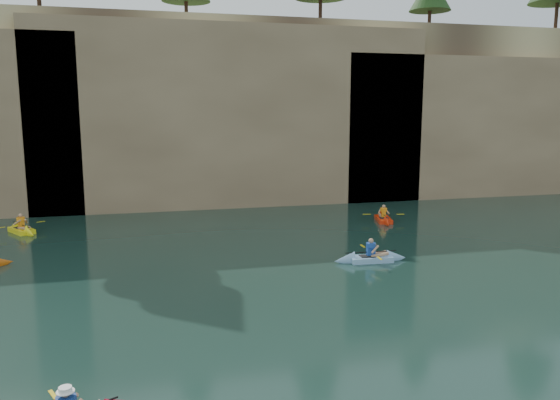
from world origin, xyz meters
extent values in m
plane|color=black|center=(0.00, 0.00, 0.00)|extent=(160.00, 160.00, 0.00)
cube|color=tan|center=(0.00, 30.00, 6.00)|extent=(70.00, 16.00, 12.00)
cube|color=#9A7F5D|center=(2.00, 22.60, 5.70)|extent=(24.00, 2.40, 11.40)
cube|color=#9A7F5D|center=(22.00, 22.60, 4.92)|extent=(26.00, 2.40, 9.84)
cube|color=black|center=(-4.00, 21.95, 1.60)|extent=(3.50, 1.00, 3.20)
cube|color=black|center=(10.00, 21.95, 2.25)|extent=(5.00, 1.00, 4.50)
sphere|color=tan|center=(-5.28, -1.05, 0.85)|extent=(0.19, 0.19, 0.19)
cube|color=yellow|center=(-5.63, -0.25, 0.42)|extent=(0.24, 0.42, 0.02)
cylinder|color=white|center=(-5.28, -1.05, 0.89)|extent=(0.33, 0.33, 0.09)
cone|color=#D55B0D|center=(-9.16, 11.41, 0.13)|extent=(1.07, 1.02, 0.71)
cube|color=#85B2DE|center=(4.89, 8.41, 0.13)|extent=(2.34, 0.87, 0.26)
cone|color=#85B2DE|center=(5.97, 8.35, 0.13)|extent=(0.85, 0.76, 0.71)
cone|color=#85B2DE|center=(3.81, 8.47, 0.13)|extent=(0.85, 0.76, 0.71)
cube|color=black|center=(4.74, 8.42, 0.23)|extent=(0.57, 0.48, 0.04)
cube|color=#1C439A|center=(4.89, 8.41, 0.51)|extent=(0.34, 0.23, 0.48)
sphere|color=tan|center=(4.89, 8.41, 0.85)|extent=(0.20, 0.20, 0.20)
cylinder|color=black|center=(4.89, 8.41, 0.40)|extent=(2.10, 0.16, 0.04)
cube|color=yellow|center=(4.94, 9.36, 0.40)|extent=(0.10, 0.42, 0.02)
cube|color=yellow|center=(4.83, 7.46, 0.40)|extent=(0.10, 0.42, 0.02)
cube|color=red|center=(8.77, 15.60, 0.13)|extent=(1.28, 2.48, 0.25)
cone|color=red|center=(9.05, 16.69, 0.13)|extent=(0.87, 0.98, 0.69)
cone|color=red|center=(8.49, 14.52, 0.13)|extent=(0.87, 0.98, 0.69)
cube|color=black|center=(8.73, 15.46, 0.22)|extent=(0.55, 0.64, 0.04)
cube|color=orange|center=(8.77, 15.60, 0.49)|extent=(0.27, 0.35, 0.46)
sphere|color=tan|center=(8.77, 15.60, 0.82)|extent=(0.19, 0.19, 0.19)
cylinder|color=black|center=(8.77, 15.60, 0.39)|extent=(0.54, 1.97, 0.04)
cube|color=yellow|center=(7.89, 15.83, 0.39)|extent=(0.43, 0.18, 0.02)
cube|color=yellow|center=(9.66, 15.38, 0.39)|extent=(0.43, 0.18, 0.02)
cube|color=yellow|center=(-9.60, 17.43, 0.13)|extent=(1.81, 2.29, 0.26)
cone|color=yellow|center=(-9.05, 16.54, 0.13)|extent=(1.02, 1.05, 0.72)
cone|color=yellow|center=(-10.15, 18.32, 0.13)|extent=(1.02, 1.05, 0.72)
cube|color=black|center=(-9.68, 17.56, 0.23)|extent=(0.67, 0.70, 0.04)
cube|color=orange|center=(-9.60, 17.43, 0.51)|extent=(0.35, 0.39, 0.48)
sphere|color=tan|center=(-9.60, 17.43, 0.85)|extent=(0.20, 0.20, 0.20)
cylinder|color=black|center=(-9.60, 17.43, 0.40)|extent=(1.14, 1.82, 0.04)
cube|color=yellow|center=(-8.79, 17.94, 0.40)|extent=(0.40, 0.29, 0.02)
cube|color=yellow|center=(-10.42, 16.93, 0.40)|extent=(0.40, 0.29, 0.02)
camera|label=1|loc=(-3.75, -10.99, 5.95)|focal=35.00mm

